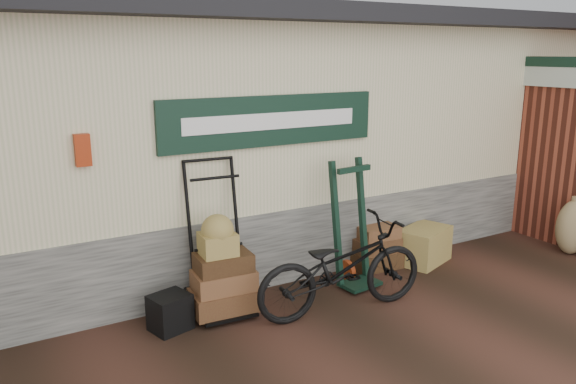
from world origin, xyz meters
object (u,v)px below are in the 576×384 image
object	(u,v)px
wicker_hamper	(424,245)
bicycle	(342,262)
green_barrow	(352,224)
suitcase_stack	(376,247)
black_trunk	(170,312)
porter_trolley	(217,236)

from	to	relation	value
wicker_hamper	bicycle	size ratio (longest dim) A/B	0.37
green_barrow	wicker_hamper	distance (m)	1.35
suitcase_stack	black_trunk	world-z (taller)	suitcase_stack
green_barrow	bicycle	distance (m)	0.79
black_trunk	bicycle	distance (m)	1.81
suitcase_stack	black_trunk	size ratio (longest dim) A/B	1.71
black_trunk	porter_trolley	bearing A→B (deg)	16.49
suitcase_stack	wicker_hamper	world-z (taller)	suitcase_stack
porter_trolley	bicycle	bearing A→B (deg)	-28.39
porter_trolley	green_barrow	world-z (taller)	porter_trolley
suitcase_stack	black_trunk	xyz separation A→B (m)	(-2.81, -0.28, -0.09)
porter_trolley	suitcase_stack	size ratio (longest dim) A/B	2.63
bicycle	wicker_hamper	bearing A→B (deg)	-64.40
black_trunk	suitcase_stack	bearing A→B (deg)	5.74
wicker_hamper	black_trunk	distance (m)	3.48
suitcase_stack	wicker_hamper	size ratio (longest dim) A/B	0.88
green_barrow	bicycle	size ratio (longest dim) A/B	0.77
suitcase_stack	wicker_hamper	distance (m)	0.69
porter_trolley	wicker_hamper	world-z (taller)	porter_trolley
wicker_hamper	bicycle	distance (m)	1.92
porter_trolley	green_barrow	size ratio (longest dim) A/B	1.11
black_trunk	bicycle	xyz separation A→B (m)	(1.69, -0.53, 0.37)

